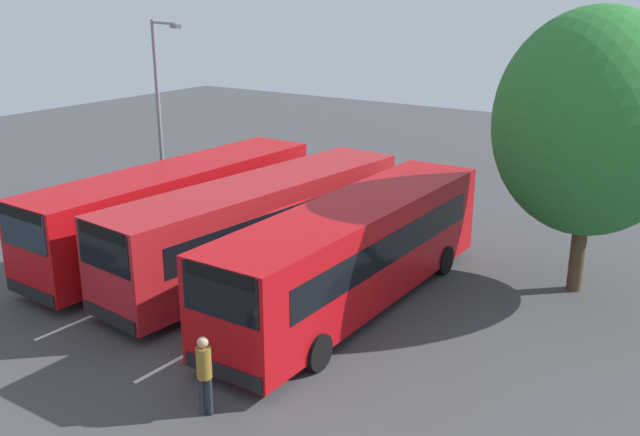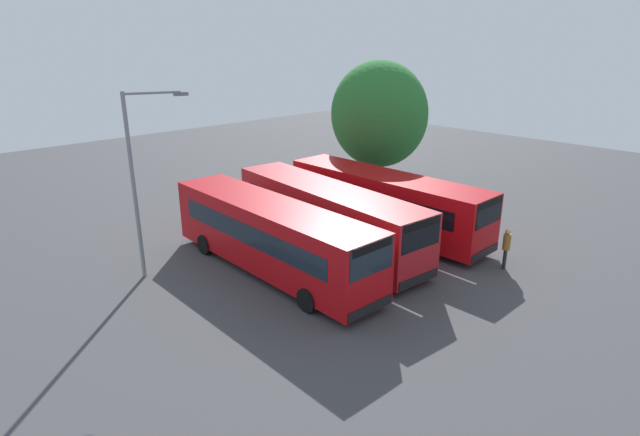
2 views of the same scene
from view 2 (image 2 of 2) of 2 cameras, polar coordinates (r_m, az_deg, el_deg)
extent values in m
plane|color=#424244|center=(24.72, 0.56, -3.23)|extent=(69.28, 69.28, 0.00)
cube|color=#B70C11|center=(21.69, -5.38, -1.85)|extent=(11.33, 2.77, 2.70)
cube|color=#19232D|center=(17.57, 5.64, -4.49)|extent=(0.19, 2.11, 1.13)
cube|color=#19232D|center=(22.25, -3.01, -0.35)|extent=(9.45, 0.39, 0.86)
cube|color=#19232D|center=(20.95, -7.96, -1.79)|extent=(9.45, 0.39, 0.86)
cube|color=black|center=(17.39, 5.73, -3.18)|extent=(0.16, 1.92, 0.32)
cube|color=black|center=(18.38, 5.52, -9.83)|extent=(0.17, 2.21, 0.36)
cylinder|color=black|center=(20.37, 3.49, -6.97)|extent=(0.93, 0.31, 0.92)
cylinder|color=black|center=(18.98, -1.40, -9.02)|extent=(0.93, 0.31, 0.92)
cylinder|color=black|center=(25.49, -8.15, -1.60)|extent=(0.93, 0.31, 0.92)
cylinder|color=black|center=(24.39, -12.56, -2.86)|extent=(0.93, 0.31, 0.92)
cube|color=#AD191E|center=(23.95, 0.79, 0.30)|extent=(11.44, 3.49, 2.70)
cube|color=black|center=(19.96, 11.01, -1.81)|extent=(0.33, 2.11, 1.13)
cube|color=black|center=(24.57, 2.91, 1.56)|extent=(9.42, 1.00, 0.86)
cube|color=black|center=(23.16, -1.45, 0.47)|extent=(9.42, 1.00, 0.86)
cube|color=black|center=(19.79, 11.13, -0.62)|extent=(0.29, 1.92, 0.32)
cube|color=black|center=(20.67, 10.74, -6.64)|extent=(0.31, 2.21, 0.36)
cylinder|color=black|center=(22.69, 8.81, -4.33)|extent=(0.95, 0.37, 0.92)
cylinder|color=black|center=(21.20, 4.57, -5.91)|extent=(0.95, 0.37, 0.92)
cylinder|color=black|center=(27.70, -2.11, 0.30)|extent=(0.95, 0.37, 0.92)
cylinder|color=black|center=(26.49, -6.08, -0.70)|extent=(0.95, 0.37, 0.92)
cube|color=#B70C11|center=(26.31, 7.18, 1.90)|extent=(11.27, 2.45, 2.70)
cube|color=black|center=(23.22, 18.05, 0.59)|extent=(0.13, 2.11, 1.13)
cube|color=black|center=(27.10, 8.76, 3.06)|extent=(9.46, 0.13, 0.86)
cube|color=black|center=(25.34, 5.55, 2.05)|extent=(9.46, 0.13, 0.86)
cube|color=black|center=(23.08, 18.20, 1.63)|extent=(0.11, 1.92, 0.32)
cube|color=black|center=(23.83, 17.65, -3.66)|extent=(0.11, 2.21, 0.36)
cylinder|color=black|center=(25.69, 14.94, -1.92)|extent=(0.92, 0.28, 0.92)
cylinder|color=black|center=(23.87, 12.09, -3.33)|extent=(0.92, 0.28, 0.92)
cylinder|color=black|center=(29.72, 3.05, 1.61)|extent=(0.92, 0.28, 0.92)
cylinder|color=black|center=(28.17, -0.10, 0.63)|extent=(0.92, 0.28, 0.92)
cylinder|color=#232833|center=(23.66, 19.69, -4.33)|extent=(0.13, 0.13, 0.88)
cylinder|color=#232833|center=(23.80, 19.64, -4.18)|extent=(0.13, 0.13, 0.88)
cylinder|color=olive|center=(23.44, 19.88, -2.49)|extent=(0.44, 0.44, 0.70)
sphere|color=tan|center=(23.28, 20.01, -1.42)|extent=(0.24, 0.24, 0.24)
cylinder|color=gray|center=(21.74, -19.79, 2.99)|extent=(0.16, 0.16, 7.57)
cylinder|color=gray|center=(21.15, -18.01, 12.98)|extent=(0.86, 2.01, 0.10)
cube|color=slate|center=(21.28, -15.09, 13.07)|extent=(0.39, 0.59, 0.14)
cylinder|color=#4C3823|center=(32.87, 6.27, 4.93)|extent=(0.44, 0.44, 2.77)
ellipsoid|color=#28702D|center=(32.17, 6.51, 11.28)|extent=(6.10, 5.49, 6.41)
cube|color=silver|center=(23.55, -2.68, -4.42)|extent=(14.15, 0.55, 0.01)
cube|color=silver|center=(25.97, 3.49, -2.12)|extent=(14.15, 0.55, 0.01)
camera|label=1|loc=(29.19, 47.59, 11.32)|focal=39.56mm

